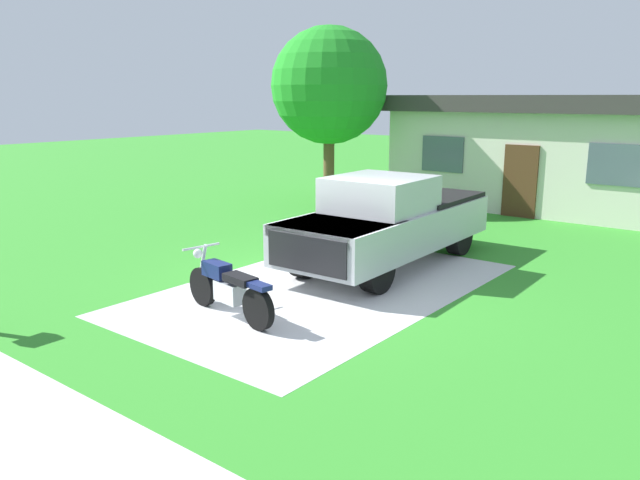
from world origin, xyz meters
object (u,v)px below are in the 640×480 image
pickup_truck (390,220)px  shade_tree (329,86)px  neighbor_house (551,150)px  motorcycle (228,288)px

pickup_truck → shade_tree: size_ratio=1.00×
pickup_truck → neighbor_house: 9.39m
pickup_truck → neighbor_house: size_ratio=0.59×
motorcycle → pickup_truck: bearing=85.7°
motorcycle → pickup_truck: (0.32, 4.34, 0.48)m
motorcycle → pickup_truck: pickup_truck is taller
motorcycle → neighbor_house: size_ratio=0.23×
pickup_truck → shade_tree: 8.37m
pickup_truck → neighbor_house: neighbor_house is taller
pickup_truck → neighbor_house: (0.17, 9.35, 0.84)m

